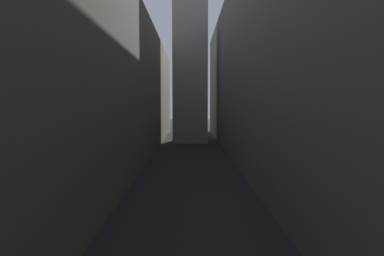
# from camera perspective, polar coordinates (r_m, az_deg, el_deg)

# --- Properties ---
(ground_plane) EXTENTS (264.00, 264.00, 0.00)m
(ground_plane) POSITION_cam_1_polar(r_m,az_deg,el_deg) (41.93, -0.26, -6.50)
(ground_plane) COLOR #232326
(building_block_left) EXTENTS (14.61, 108.00, 19.49)m
(building_block_left) POSITION_cam_1_polar(r_m,az_deg,el_deg) (45.11, -16.86, 6.50)
(building_block_left) COLOR #756B5B
(building_block_left) RESTS_ON ground
(building_block_right) EXTENTS (11.60, 108.00, 24.23)m
(building_block_right) POSITION_cam_1_polar(r_m,az_deg,el_deg) (44.94, 14.51, 9.58)
(building_block_right) COLOR slate
(building_block_right) RESTS_ON ground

